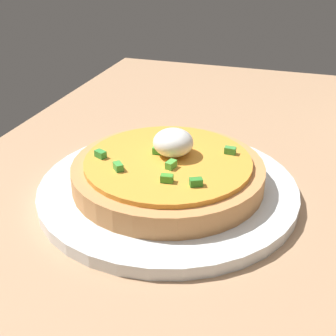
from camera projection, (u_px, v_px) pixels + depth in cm
name	position (u px, v px, depth cm)	size (l,w,h in cm)	color
dining_table	(284.00, 198.00, 55.10)	(99.53, 82.92, 3.34)	tan
plate	(168.00, 189.00, 52.46)	(29.71, 29.71, 1.41)	white
pizza	(168.00, 171.00, 51.38)	(21.80, 21.80, 6.21)	tan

